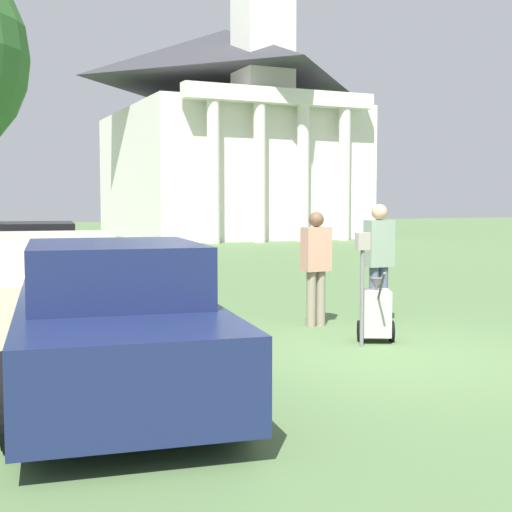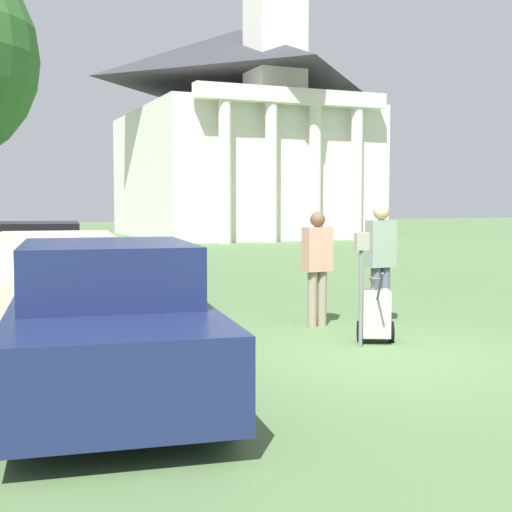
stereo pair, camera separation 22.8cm
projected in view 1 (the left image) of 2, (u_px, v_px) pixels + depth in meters
name	position (u px, v px, depth m)	size (l,w,h in m)	color
ground_plane	(374.00, 356.00, 8.51)	(120.00, 120.00, 0.00)	#517042
parked_car_navy	(113.00, 322.00, 6.90)	(2.39, 4.95, 1.46)	#19234C
parked_car_cream	(54.00, 283.00, 10.39)	(2.52, 5.38, 1.39)	beige
parked_car_black	(29.00, 265.00, 13.16)	(2.50, 5.17, 1.47)	black
parking_meter	(362.00, 268.00, 9.00)	(0.18, 0.09, 1.46)	slate
person_worker	(316.00, 261.00, 10.50)	(0.44, 0.25, 1.70)	gray
person_supervisor	(379.00, 256.00, 10.59)	(0.42, 0.24, 1.81)	#515670
equipment_cart	(376.00, 313.00, 9.38)	(0.63, 0.97, 1.00)	#B2B2AD
church	(229.00, 128.00, 38.73)	(11.48, 13.63, 21.30)	silver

